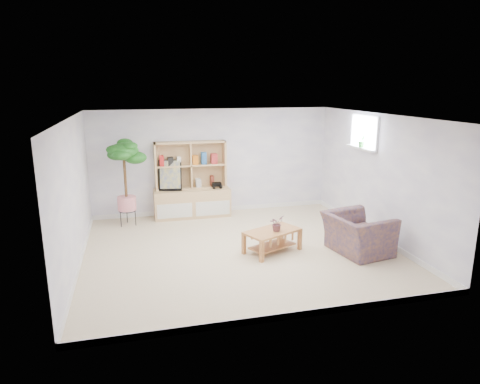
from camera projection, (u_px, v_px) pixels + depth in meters
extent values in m
cube|color=beige|center=(239.00, 249.00, 7.80)|extent=(5.50, 5.00, 0.01)
cube|color=silver|center=(239.00, 116.00, 7.22)|extent=(5.50, 5.00, 0.01)
cube|color=silver|center=(213.00, 161.00, 9.86)|extent=(5.50, 0.01, 2.40)
cube|color=silver|center=(290.00, 231.00, 5.16)|extent=(5.50, 0.01, 2.40)
cube|color=silver|center=(73.00, 195.00, 6.86)|extent=(0.01, 5.00, 2.40)
cube|color=silver|center=(379.00, 177.00, 8.16)|extent=(0.01, 5.00, 2.40)
cube|color=white|center=(361.00, 148.00, 8.59)|extent=(0.14, 1.00, 0.04)
imported|color=#1A5922|center=(277.00, 223.00, 7.53)|extent=(0.33, 0.33, 0.28)
imported|color=navy|center=(358.00, 231.00, 7.57)|extent=(1.11, 1.22, 0.80)
imported|color=#15591A|center=(362.00, 141.00, 8.54)|extent=(0.16, 0.14, 0.25)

